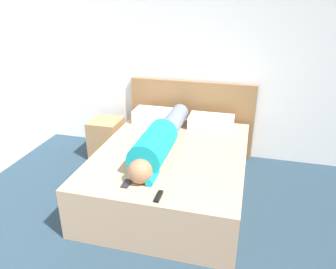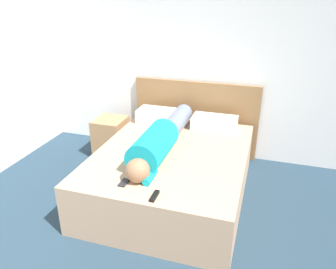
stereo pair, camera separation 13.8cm
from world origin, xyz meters
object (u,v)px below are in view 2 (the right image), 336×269
object	(u,v)px
person_lying	(160,140)
pillow_second	(214,123)
bed	(172,172)
cell_phone	(124,183)
nightstand	(111,137)
pillow_near_headboard	(160,116)
tv_remote	(155,196)

from	to	relation	value
person_lying	pillow_second	distance (m)	0.90
bed	cell_phone	size ratio (longest dim) A/B	14.77
cell_phone	nightstand	bearing A→B (deg)	121.13
bed	pillow_near_headboard	world-z (taller)	pillow_near_headboard
pillow_second	cell_phone	xyz separation A→B (m)	(-0.53, -1.46, -0.07)
bed	pillow_second	world-z (taller)	pillow_second
bed	tv_remote	distance (m)	0.89
nightstand	pillow_second	bearing A→B (deg)	3.80
nightstand	pillow_near_headboard	world-z (taller)	pillow_near_headboard
bed	pillow_second	bearing A→B (deg)	67.28
person_lying	cell_phone	world-z (taller)	person_lying
person_lying	tv_remote	world-z (taller)	person_lying
cell_phone	bed	bearing A→B (deg)	72.86
bed	person_lying	distance (m)	0.41
bed	cell_phone	world-z (taller)	cell_phone
pillow_near_headboard	cell_phone	world-z (taller)	pillow_near_headboard
nightstand	pillow_near_headboard	xyz separation A→B (m)	(0.67, 0.09, 0.34)
pillow_near_headboard	cell_phone	bearing A→B (deg)	-83.76
person_lying	tv_remote	distance (m)	0.83
tv_remote	pillow_near_headboard	bearing A→B (deg)	107.07
cell_phone	person_lying	bearing A→B (deg)	80.82
bed	cell_phone	bearing A→B (deg)	-107.14
person_lying	nightstand	bearing A→B (deg)	143.21
tv_remote	cell_phone	xyz separation A→B (m)	(-0.32, 0.12, -0.01)
bed	pillow_near_headboard	bearing A→B (deg)	117.28
bed	person_lying	world-z (taller)	person_lying
pillow_near_headboard	tv_remote	xyz separation A→B (m)	(0.48, -1.58, -0.07)
person_lying	cell_phone	xyz separation A→B (m)	(-0.11, -0.67, -0.13)
cell_phone	pillow_near_headboard	bearing A→B (deg)	96.24
cell_phone	pillow_second	bearing A→B (deg)	69.98
nightstand	cell_phone	distance (m)	1.62
person_lying	cell_phone	distance (m)	0.69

